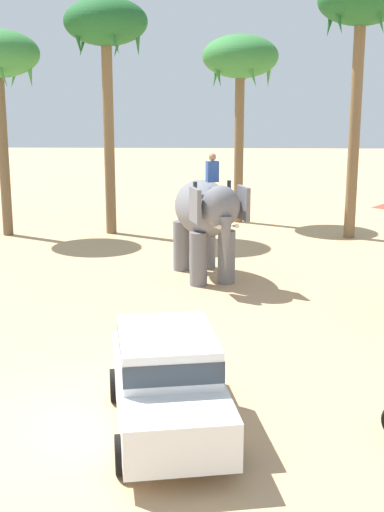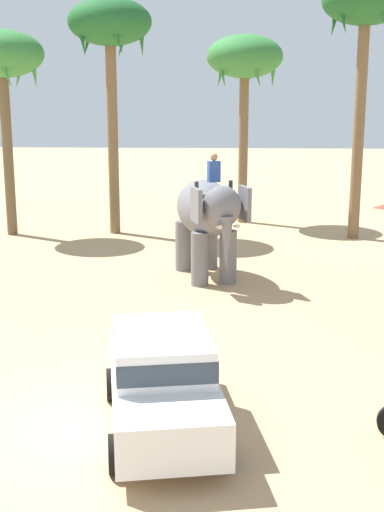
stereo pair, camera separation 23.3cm
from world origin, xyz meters
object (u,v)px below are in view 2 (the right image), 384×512
(palm_tree_behind_elephant, at_px, (245,62))
(palm_tree_left_of_road, at_px, (110,30))
(car_sedan_foreground, at_px, (163,377))
(palm_tree_far_back, at_px, (365,10))
(elephant_with_mahout, at_px, (207,215))
(palm_tree_near_hut, at_px, (2,60))

(palm_tree_behind_elephant, bearing_deg, palm_tree_left_of_road, -152.96)
(car_sedan_foreground, distance_m, palm_tree_far_back, 18.77)
(elephant_with_mahout, distance_m, palm_tree_near_hut, 11.30)
(elephant_with_mahout, bearing_deg, palm_tree_near_hut, 141.44)
(palm_tree_near_hut, xyz_separation_m, palm_tree_left_of_road, (4.09, 0.50, 1.10))
(elephant_with_mahout, relative_size, palm_tree_near_hut, 0.51)
(palm_tree_near_hut, distance_m, palm_tree_far_back, 13.70)
(palm_tree_far_back, bearing_deg, elephant_with_mahout, -131.56)
(palm_tree_left_of_road, distance_m, palm_tree_far_back, 9.54)
(palm_tree_behind_elephant, bearing_deg, elephant_with_mahout, -97.82)
(car_sedan_foreground, bearing_deg, palm_tree_behind_elephant, 84.58)
(elephant_with_mahout, bearing_deg, palm_tree_left_of_road, 119.63)
(palm_tree_behind_elephant, xyz_separation_m, palm_tree_near_hut, (-9.31, -3.17, -0.03))
(elephant_with_mahout, height_order, palm_tree_near_hut, palm_tree_near_hut)
(car_sedan_foreground, relative_size, palm_tree_behind_elephant, 0.55)
(car_sedan_foreground, height_order, palm_tree_near_hut, palm_tree_near_hut)
(car_sedan_foreground, bearing_deg, palm_tree_near_hut, 114.88)
(car_sedan_foreground, bearing_deg, elephant_with_mahout, 86.96)
(car_sedan_foreground, relative_size, elephant_with_mahout, 1.08)
(elephant_with_mahout, distance_m, palm_tree_far_back, 10.64)
(elephant_with_mahout, xyz_separation_m, palm_tree_left_of_road, (-3.91, 6.88, 5.90))
(palm_tree_far_back, bearing_deg, palm_tree_left_of_road, 176.50)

